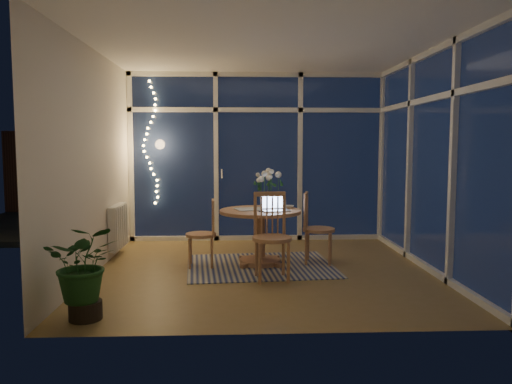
% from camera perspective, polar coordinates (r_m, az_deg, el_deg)
% --- Properties ---
extents(floor, '(4.00, 4.00, 0.00)m').
position_cam_1_polar(floor, '(6.01, 1.13, -8.97)').
color(floor, olive).
rests_on(floor, ground).
extents(ceiling, '(4.00, 4.00, 0.00)m').
position_cam_1_polar(ceiling, '(5.93, 1.17, 16.19)').
color(ceiling, white).
rests_on(ceiling, wall_back).
extents(wall_back, '(4.00, 0.04, 2.60)m').
position_cam_1_polar(wall_back, '(7.82, 0.23, 4.00)').
color(wall_back, silver).
rests_on(wall_back, floor).
extents(wall_front, '(4.00, 0.04, 2.60)m').
position_cam_1_polar(wall_front, '(3.83, 3.03, 2.55)').
color(wall_front, silver).
rests_on(wall_front, floor).
extents(wall_left, '(0.04, 4.00, 2.60)m').
position_cam_1_polar(wall_left, '(6.04, -18.19, 3.32)').
color(wall_left, silver).
rests_on(wall_left, floor).
extents(wall_right, '(0.04, 4.00, 2.60)m').
position_cam_1_polar(wall_right, '(6.27, 19.73, 3.34)').
color(wall_right, silver).
rests_on(wall_right, floor).
extents(window_wall_back, '(4.00, 0.10, 2.60)m').
position_cam_1_polar(window_wall_back, '(7.78, 0.24, 3.99)').
color(window_wall_back, white).
rests_on(window_wall_back, floor).
extents(window_wall_right, '(0.10, 4.00, 2.60)m').
position_cam_1_polar(window_wall_right, '(6.26, 19.39, 3.35)').
color(window_wall_right, white).
rests_on(window_wall_right, floor).
extents(radiator, '(0.10, 0.70, 0.58)m').
position_cam_1_polar(radiator, '(6.98, -15.50, -3.79)').
color(radiator, silver).
rests_on(radiator, wall_left).
extents(fairy_lights, '(0.24, 0.10, 1.85)m').
position_cam_1_polar(fairy_lights, '(7.80, -11.99, 5.53)').
color(fairy_lights, '#EBBC5E').
rests_on(fairy_lights, window_wall_back).
extents(garden_patio, '(12.00, 6.00, 0.10)m').
position_cam_1_polar(garden_patio, '(10.95, 2.11, -2.75)').
color(garden_patio, black).
rests_on(garden_patio, ground).
extents(garden_fence, '(11.00, 0.08, 1.80)m').
position_cam_1_polar(garden_fence, '(11.33, -0.60, 2.40)').
color(garden_fence, '#332112').
rests_on(garden_fence, ground).
extents(neighbour_roof, '(7.00, 3.00, 2.20)m').
position_cam_1_polar(neighbour_roof, '(14.34, 0.22, 8.22)').
color(neighbour_roof, '#2F3139').
rests_on(neighbour_roof, ground).
extents(garden_shrubs, '(0.90, 0.90, 0.90)m').
position_cam_1_polar(garden_shrubs, '(9.28, -5.12, -1.07)').
color(garden_shrubs, black).
rests_on(garden_shrubs, ground).
extents(rug, '(1.89, 1.57, 0.01)m').
position_cam_1_polar(rug, '(6.21, 0.52, -8.44)').
color(rug, beige).
rests_on(rug, floor).
extents(dining_table, '(1.09, 1.09, 0.69)m').
position_cam_1_polar(dining_table, '(6.24, 0.48, -5.19)').
color(dining_table, '#AC744D').
rests_on(dining_table, floor).
extents(chair_left, '(0.41, 0.41, 0.84)m').
position_cam_1_polar(chair_left, '(6.14, -6.32, -4.67)').
color(chair_left, '#AC744D').
rests_on(chair_left, floor).
extents(chair_right, '(0.50, 0.50, 0.91)m').
position_cam_1_polar(chair_right, '(6.31, 7.18, -4.08)').
color(chair_right, '#AC744D').
rests_on(chair_right, floor).
extents(chair_front, '(0.49, 0.49, 0.98)m').
position_cam_1_polar(chair_front, '(5.50, 1.85, -5.08)').
color(chair_front, '#AC744D').
rests_on(chair_front, floor).
extents(laptop, '(0.38, 0.34, 0.24)m').
position_cam_1_polar(laptop, '(6.05, 2.26, -1.07)').
color(laptop, silver).
rests_on(laptop, dining_table).
extents(flower_vase, '(0.22, 0.22, 0.21)m').
position_cam_1_polar(flower_vase, '(6.47, 1.33, -0.79)').
color(flower_vase, silver).
rests_on(flower_vase, dining_table).
extents(bowl, '(0.16, 0.16, 0.04)m').
position_cam_1_polar(bowl, '(6.36, 3.71, -1.68)').
color(bowl, silver).
rests_on(bowl, dining_table).
extents(newspapers, '(0.42, 0.35, 0.01)m').
position_cam_1_polar(newspapers, '(6.20, -0.57, -1.97)').
color(newspapers, white).
rests_on(newspapers, dining_table).
extents(phone, '(0.13, 0.10, 0.01)m').
position_cam_1_polar(phone, '(6.01, 0.91, -2.21)').
color(phone, black).
rests_on(phone, dining_table).
extents(potted_plant, '(0.61, 0.54, 0.76)m').
position_cam_1_polar(potted_plant, '(4.54, -19.02, -9.06)').
color(potted_plant, '#1B4C1D').
rests_on(potted_plant, floor).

